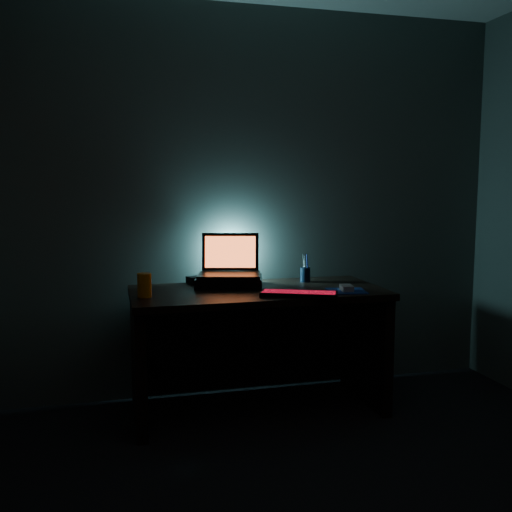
% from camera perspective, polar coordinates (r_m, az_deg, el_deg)
% --- Properties ---
extents(room, '(3.50, 4.00, 2.50)m').
position_cam_1_polar(room, '(1.84, 13.06, 3.27)').
color(room, black).
rests_on(room, ground).
extents(desk, '(1.50, 0.70, 0.75)m').
position_cam_1_polar(desk, '(3.51, -0.04, -7.33)').
color(desk, black).
rests_on(desk, ground).
extents(riser, '(0.46, 0.39, 0.06)m').
position_cam_1_polar(riser, '(3.52, -2.68, -2.53)').
color(riser, black).
rests_on(riser, desk).
extents(laptop, '(0.43, 0.37, 0.26)m').
position_cam_1_polar(laptop, '(3.56, -2.65, -0.97)').
color(laptop, black).
rests_on(laptop, riser).
extents(keyboard, '(0.45, 0.30, 0.03)m').
position_cam_1_polar(keyboard, '(3.21, 4.30, -3.80)').
color(keyboard, black).
rests_on(keyboard, desk).
extents(mousepad, '(0.25, 0.24, 0.00)m').
position_cam_1_polar(mousepad, '(3.39, 9.05, -3.47)').
color(mousepad, navy).
rests_on(mousepad, desk).
extents(mouse, '(0.08, 0.12, 0.03)m').
position_cam_1_polar(mouse, '(3.39, 9.05, -3.17)').
color(mouse, gray).
rests_on(mouse, mousepad).
extents(pen_cup, '(0.08, 0.08, 0.09)m').
position_cam_1_polar(pen_cup, '(3.68, 4.95, -1.87)').
color(pen_cup, black).
rests_on(pen_cup, desk).
extents(juice_glass, '(0.08, 0.08, 0.13)m').
position_cam_1_polar(juice_glass, '(3.22, -11.10, -2.89)').
color(juice_glass, orange).
rests_on(juice_glass, desk).
extents(router, '(0.16, 0.14, 0.04)m').
position_cam_1_polar(router, '(3.64, -5.74, -2.38)').
color(router, black).
rests_on(router, desk).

